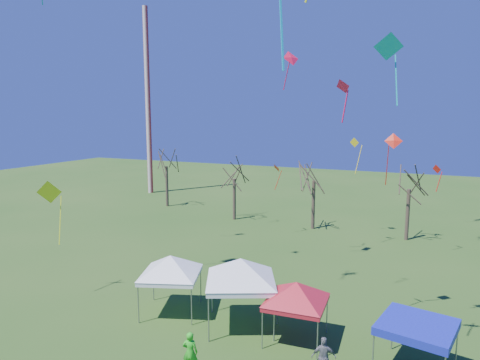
# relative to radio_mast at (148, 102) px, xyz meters

# --- Properties ---
(radio_mast) EXTENTS (0.70, 0.70, 25.00)m
(radio_mast) POSITION_rel_radio_mast_xyz_m (0.00, 0.00, 0.00)
(radio_mast) COLOR silver
(radio_mast) RESTS_ON ground
(tree_0) EXTENTS (3.83, 3.83, 8.44)m
(tree_0) POSITION_rel_radio_mast_xyz_m (7.15, -6.62, -6.01)
(tree_0) COLOR #3D2D21
(tree_0) RESTS_ON ground
(tree_1) EXTENTS (3.42, 3.42, 7.54)m
(tree_1) POSITION_rel_radio_mast_xyz_m (17.23, -9.35, -6.71)
(tree_1) COLOR #3D2D21
(tree_1) RESTS_ON ground
(tree_2) EXTENTS (3.71, 3.71, 8.18)m
(tree_2) POSITION_rel_radio_mast_xyz_m (25.63, -9.62, -6.21)
(tree_2) COLOR #3D2D21
(tree_2) RESTS_ON ground
(tree_3) EXTENTS (3.59, 3.59, 7.91)m
(tree_3) POSITION_rel_radio_mast_xyz_m (34.03, -9.96, -6.42)
(tree_3) COLOR #3D2D21
(tree_3) RESTS_ON ground
(tent_white_west) EXTENTS (4.00, 4.00, 3.74)m
(tent_white_west) POSITION_rel_radio_mast_xyz_m (22.92, -30.01, -9.48)
(tent_white_west) COLOR gray
(tent_white_west) RESTS_ON ground
(tent_white_mid) EXTENTS (4.45, 4.45, 4.18)m
(tent_white_mid) POSITION_rel_radio_mast_xyz_m (27.05, -29.89, -9.13)
(tent_white_mid) COLOR gray
(tent_white_mid) RESTS_ON ground
(tent_red) EXTENTS (3.87, 3.87, 3.42)m
(tent_red) POSITION_rel_radio_mast_xyz_m (30.06, -30.16, -9.74)
(tent_red) COLOR gray
(tent_red) RESTS_ON ground
(tent_blue) EXTENTS (3.40, 3.40, 2.26)m
(tent_blue) POSITION_rel_radio_mast_xyz_m (35.41, -30.70, -10.42)
(tent_blue) COLOR gray
(tent_blue) RESTS_ON ground
(person_green) EXTENTS (0.74, 0.58, 1.79)m
(person_green) POSITION_rel_radio_mast_xyz_m (26.73, -34.43, -11.61)
(person_green) COLOR green
(person_green) RESTS_ON ground
(person_grey) EXTENTS (1.10, 0.71, 1.73)m
(person_grey) POSITION_rel_radio_mast_xyz_m (31.96, -32.47, -11.63)
(person_grey) COLOR slate
(person_grey) RESTS_ON ground
(kite_18) EXTENTS (0.95, 0.87, 2.02)m
(kite_18) POSITION_rel_radio_mast_xyz_m (31.62, -28.54, -0.45)
(kite_18) COLOR red
(kite_18) RESTS_ON ground
(kite_22) EXTENTS (1.00, 0.84, 2.87)m
(kite_22) POSITION_rel_radio_mast_xyz_m (29.96, -13.99, -3.99)
(kite_22) COLOR yellow
(kite_22) RESTS_ON ground
(kite_17) EXTENTS (0.96, 0.67, 2.68)m
(kite_17) POSITION_rel_radio_mast_xyz_m (33.76, -26.35, -3.06)
(kite_17) COLOR red
(kite_17) RESTS_ON ground
(kite_11) EXTENTS (1.33, 1.40, 2.60)m
(kite_11) POSITION_rel_radio_mast_xyz_m (26.70, -20.90, 1.98)
(kite_11) COLOR red
(kite_11) RESTS_ON ground
(kite_14) EXTENTS (1.45, 1.26, 3.79)m
(kite_14) POSITION_rel_radio_mast_xyz_m (15.30, -30.93, -6.19)
(kite_14) COLOR #ECFD1A
(kite_14) RESTS_ON ground
(kite_19) EXTENTS (0.80, 0.77, 2.09)m
(kite_19) POSITION_rel_radio_mast_xyz_m (36.05, -13.44, -5.83)
(kite_19) COLOR red
(kite_19) RESTS_ON ground
(kite_13) EXTENTS (1.08, 1.09, 2.34)m
(kite_13) POSITION_rel_radio_mast_xyz_m (23.09, -12.97, -6.41)
(kite_13) COLOR red
(kite_13) RESTS_ON ground
(kite_27) EXTENTS (1.27, 0.96, 2.74)m
(kite_27) POSITION_rel_radio_mast_xyz_m (33.78, -31.29, 0.82)
(kite_27) COLOR #0BADAE
(kite_27) RESTS_ON ground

